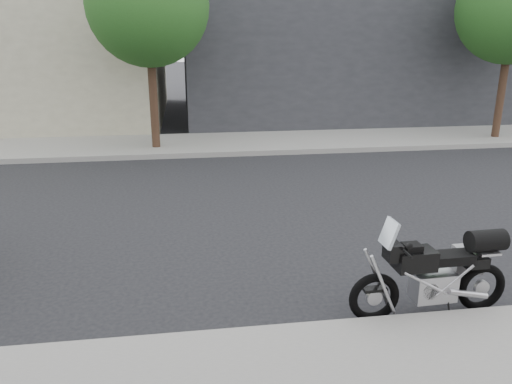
% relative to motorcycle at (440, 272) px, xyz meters
% --- Properties ---
extents(ground, '(120.00, 120.00, 0.00)m').
position_rel_motorcycle_xyz_m(ground, '(1.88, -3.80, -0.56)').
color(ground, black).
rests_on(ground, ground).
extents(far_sidewalk, '(44.00, 3.00, 0.15)m').
position_rel_motorcycle_xyz_m(far_sidewalk, '(1.88, -10.30, -0.49)').
color(far_sidewalk, gray).
rests_on(far_sidewalk, ground).
extents(far_building_dark, '(16.00, 11.00, 7.00)m').
position_rel_motorcycle_xyz_m(far_building_dark, '(-5.12, -17.30, 2.94)').
color(far_building_dark, '#28282D').
rests_on(far_building_dark, ground).
extents(street_tree_mid, '(3.40, 3.40, 5.70)m').
position_rel_motorcycle_xyz_m(street_tree_mid, '(3.88, -9.80, 3.57)').
color(street_tree_mid, '#3C281B').
rests_on(street_tree_mid, far_sidewalk).
extents(motorcycle, '(2.07, 0.71, 1.31)m').
position_rel_motorcycle_xyz_m(motorcycle, '(0.00, 0.00, 0.00)').
color(motorcycle, black).
rests_on(motorcycle, ground).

